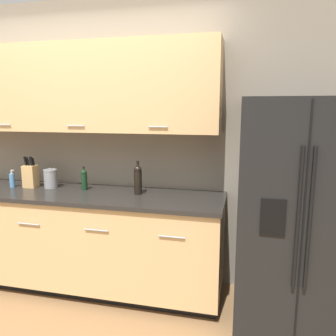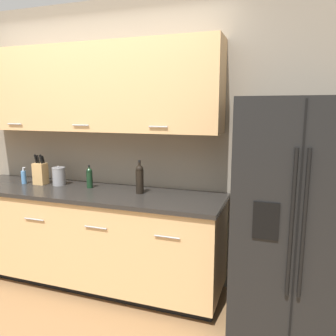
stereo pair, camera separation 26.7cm
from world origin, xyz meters
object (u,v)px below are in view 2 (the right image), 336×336
(refrigerator, at_px, (294,218))
(oil_bottle, at_px, (89,177))
(soap_dispenser, at_px, (24,177))
(steel_canister, at_px, (59,176))
(knife_block, at_px, (40,173))
(wine_bottle, at_px, (140,179))

(refrigerator, relative_size, oil_bottle, 7.93)
(soap_dispenser, xyz_separation_m, oil_bottle, (0.71, 0.06, 0.03))
(soap_dispenser, height_order, steel_canister, steel_canister)
(knife_block, xyz_separation_m, oil_bottle, (0.53, 0.02, -0.01))
(refrigerator, bearing_deg, knife_block, 176.89)
(oil_bottle, xyz_separation_m, steel_canister, (-0.34, 0.00, -0.01))
(soap_dispenser, height_order, oil_bottle, oil_bottle)
(refrigerator, bearing_deg, oil_bottle, 175.18)
(refrigerator, distance_m, wine_bottle, 1.28)
(knife_block, distance_m, wine_bottle, 1.06)
(knife_block, distance_m, steel_canister, 0.20)
(refrigerator, xyz_separation_m, oil_bottle, (-1.79, 0.15, 0.15))
(refrigerator, relative_size, steel_canister, 9.01)
(wine_bottle, distance_m, steel_canister, 0.87)
(steel_canister, bearing_deg, refrigerator, -4.13)
(oil_bottle, bearing_deg, knife_block, -177.37)
(soap_dispenser, relative_size, oil_bottle, 0.77)
(wine_bottle, bearing_deg, steel_canister, 177.53)
(wine_bottle, height_order, oil_bottle, wine_bottle)
(oil_bottle, bearing_deg, wine_bottle, -3.75)
(knife_block, bearing_deg, soap_dispenser, -169.16)
(refrigerator, distance_m, oil_bottle, 1.80)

